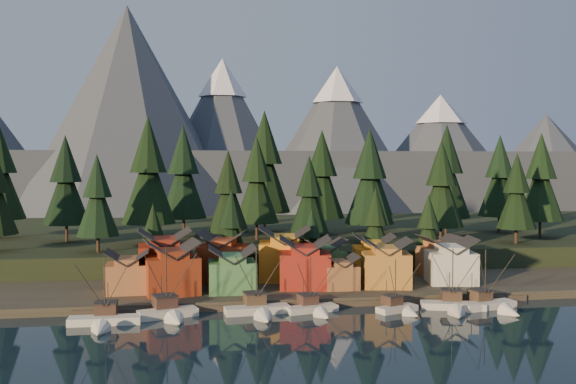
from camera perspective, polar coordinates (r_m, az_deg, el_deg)
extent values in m
plane|color=black|center=(98.69, 3.76, -12.15)|extent=(500.00, 500.00, 0.00)
cube|color=#312C23|center=(136.92, 0.04, -7.65)|extent=(400.00, 50.00, 1.50)
cube|color=black|center=(185.61, -2.39, -4.24)|extent=(420.00, 100.00, 6.00)
cube|color=#493F34|center=(114.27, 1.91, -9.84)|extent=(80.00, 4.00, 1.00)
cube|color=#484F5C|center=(333.90, -5.35, 0.85)|extent=(560.00, 160.00, 30.00)
cone|color=#484F5C|center=(274.84, -14.04, 6.67)|extent=(100.00, 100.00, 90.00)
cone|color=#484F5C|center=(291.72, -5.82, 4.73)|extent=(80.00, 80.00, 72.00)
cone|color=white|center=(294.02, -5.85, 10.06)|extent=(22.40, 22.40, 17.28)
cone|color=#484F5C|center=(286.94, 4.36, 4.37)|extent=(84.00, 84.00, 68.00)
cone|color=white|center=(288.89, 4.38, 9.50)|extent=(23.52, 23.52, 16.32)
cone|color=#484F5C|center=(318.99, 13.36, 3.23)|extent=(92.00, 92.00, 58.00)
cone|color=white|center=(320.02, 13.40, 7.18)|extent=(25.76, 25.76, 13.92)
cone|color=#484F5C|center=(353.07, 21.91, 2.39)|extent=(88.00, 88.00, 50.00)
cube|color=silver|center=(105.82, -15.98, -11.03)|extent=(11.03, 3.15, 1.66)
cone|color=silver|center=(100.00, -16.43, -11.83)|extent=(3.12, 3.77, 3.11)
cube|color=black|center=(105.96, -15.98, -11.35)|extent=(11.30, 3.20, 0.36)
cube|color=#422D23|center=(107.40, -15.86, -9.94)|extent=(3.33, 3.12, 1.87)
cube|color=#2A2727|center=(107.18, -15.86, -9.40)|extent=(3.54, 3.33, 0.21)
cylinder|color=black|center=(105.33, -15.97, -8.06)|extent=(0.19, 0.19, 9.33)
cylinder|color=black|center=(109.32, -15.72, -8.94)|extent=(0.15, 0.15, 4.56)
cube|color=beige|center=(108.11, -10.65, -10.66)|extent=(10.13, 6.02, 1.78)
cone|color=beige|center=(103.19, -9.85, -11.30)|extent=(4.15, 4.11, 3.34)
cube|color=black|center=(108.26, -10.65, -11.01)|extent=(10.37, 6.14, 0.39)
cube|color=#492F27|center=(109.38, -10.91, -9.58)|extent=(4.39, 4.24, 2.00)
cube|color=#2A2727|center=(109.15, -10.91, -9.01)|extent=(4.67, 4.52, 0.22)
cylinder|color=black|center=(107.48, -10.76, -7.56)|extent=(0.20, 0.20, 10.01)
cylinder|color=black|center=(110.94, -11.19, -8.59)|extent=(0.16, 0.16, 4.89)
cube|color=beige|center=(108.89, -2.75, -10.53)|extent=(11.11, 4.40, 1.71)
cone|color=beige|center=(103.27, -2.01, -11.26)|extent=(3.60, 4.03, 3.20)
cube|color=black|center=(109.04, -2.75, -10.86)|extent=(11.38, 4.48, 0.37)
cube|color=brown|center=(110.42, -2.98, -9.47)|extent=(3.75, 3.57, 1.92)
cube|color=#2A2727|center=(110.20, -2.98, -8.93)|extent=(3.99, 3.80, 0.21)
cylinder|color=black|center=(108.39, -2.83, -7.57)|extent=(0.19, 0.19, 9.60)
cylinder|color=black|center=(112.27, -3.23, -8.49)|extent=(0.15, 0.15, 4.70)
cube|color=beige|center=(109.90, 2.13, -10.44)|extent=(9.21, 4.81, 1.48)
cone|color=beige|center=(105.66, 3.26, -10.97)|extent=(3.41, 3.59, 2.77)
cube|color=black|center=(110.03, 2.13, -10.72)|extent=(9.43, 4.91, 0.32)
cube|color=#4B3128|center=(111.02, 1.77, -9.54)|extent=(3.54, 3.40, 1.66)
cube|color=#2A2727|center=(110.83, 1.77, -9.08)|extent=(3.76, 3.63, 0.18)
cylinder|color=black|center=(109.39, 2.01, -7.90)|extent=(0.17, 0.17, 8.32)
cylinder|color=black|center=(112.38, 1.38, -8.72)|extent=(0.13, 0.13, 4.07)
cube|color=beige|center=(111.44, 9.67, -10.30)|extent=(7.68, 5.09, 1.40)
cone|color=beige|center=(108.53, 11.04, -10.66)|extent=(3.35, 3.26, 2.62)
cube|color=black|center=(111.56, 9.67, -10.56)|extent=(7.86, 5.20, 0.31)
cube|color=#443024|center=(112.13, 9.23, -9.50)|extent=(3.57, 3.47, 1.57)
cube|color=#2A2727|center=(111.95, 9.24, -9.07)|extent=(3.80, 3.70, 0.17)
cylinder|color=black|center=(110.84, 9.54, -7.94)|extent=(0.16, 0.16, 7.87)
cylinder|color=black|center=(113.02, 8.75, -8.77)|extent=(0.12, 0.12, 3.85)
cube|color=beige|center=(115.44, 14.45, -9.86)|extent=(11.23, 5.81, 1.63)
cone|color=beige|center=(109.72, 14.89, -10.53)|extent=(3.93, 4.37, 3.06)
cube|color=black|center=(115.57, 14.44, -10.16)|extent=(11.49, 5.93, 0.36)
cube|color=#453224|center=(117.03, 14.32, -8.90)|extent=(3.96, 3.82, 1.84)
cube|color=#2A2727|center=(116.83, 14.32, -8.41)|extent=(4.21, 4.07, 0.20)
cylinder|color=black|center=(115.05, 14.43, -7.18)|extent=(0.18, 0.18, 9.19)
cylinder|color=black|center=(118.93, 14.17, -8.01)|extent=(0.14, 0.14, 4.49)
cube|color=silver|center=(117.42, 17.32, -9.69)|extent=(10.89, 5.67, 1.61)
cone|color=silver|center=(113.30, 19.28, -10.17)|extent=(3.85, 4.24, 3.02)
cube|color=black|center=(117.54, 17.32, -9.98)|extent=(11.15, 5.79, 0.35)
cube|color=#4C3828|center=(118.50, 16.71, -8.80)|extent=(3.90, 3.76, 1.81)
cube|color=#2A2727|center=(118.31, 16.71, -8.32)|extent=(4.15, 4.00, 0.20)
cylinder|color=black|center=(116.89, 17.15, -7.11)|extent=(0.18, 0.18, 9.05)
cylinder|color=black|center=(119.85, 16.03, -7.98)|extent=(0.14, 0.14, 4.42)
cube|color=#9A6036|center=(121.17, -14.06, -7.43)|extent=(7.91, 6.97, 5.32)
cube|color=#9A6036|center=(120.66, -14.07, -5.94)|extent=(4.42, 6.74, 1.09)
cube|color=maroon|center=(118.64, -10.29, -7.28)|extent=(10.54, 9.70, 6.69)
cube|color=maroon|center=(118.03, -10.30, -5.37)|extent=(6.41, 8.83, 1.30)
cube|color=#437D45|center=(118.91, -5.01, -7.47)|extent=(8.53, 7.96, 5.66)
cube|color=#437D45|center=(118.36, -5.01, -5.84)|extent=(4.70, 7.79, 1.19)
cube|color=maroon|center=(122.36, 1.48, -6.94)|extent=(10.50, 9.56, 6.66)
cube|color=maroon|center=(121.76, 1.48, -5.09)|extent=(6.27, 8.80, 1.33)
cube|color=#955D35|center=(122.00, 4.70, -7.51)|extent=(6.37, 6.37, 4.43)
cube|color=#955D35|center=(121.57, 4.70, -6.28)|extent=(3.58, 6.17, 0.87)
cube|color=#B0762D|center=(124.47, 8.71, -6.85)|extent=(9.94, 8.81, 6.49)
cube|color=#B0762D|center=(123.90, 8.72, -5.09)|extent=(6.02, 7.99, 1.24)
cube|color=silver|center=(130.76, 14.28, -6.51)|extent=(10.08, 9.14, 6.18)
cube|color=silver|center=(130.23, 14.30, -4.90)|extent=(6.06, 8.37, 1.26)
cube|color=maroon|center=(127.63, -10.91, -6.35)|extent=(10.50, 9.48, 7.70)
cube|color=maroon|center=(127.01, -10.93, -4.33)|extent=(6.04, 8.99, 1.39)
cube|color=#9E3718|center=(128.84, -5.88, -6.34)|extent=(10.54, 10.12, 7.26)
cube|color=#9E3718|center=(128.25, -5.89, -4.46)|extent=(6.58, 9.08, 1.26)
cube|color=orange|center=(130.12, -0.31, -6.16)|extent=(11.25, 9.95, 7.61)
cube|color=orange|center=(129.51, -0.31, -4.19)|extent=(6.70, 9.15, 1.43)
cube|color=#407640|center=(129.74, 3.07, -6.57)|extent=(9.06, 7.76, 5.88)
cube|color=#407640|center=(129.23, 3.07, -5.03)|extent=(5.32, 7.20, 1.17)
cube|color=orange|center=(133.90, 7.60, -6.20)|extent=(9.29, 8.55, 6.36)
cube|color=orange|center=(133.38, 7.61, -4.61)|extent=(5.64, 7.78, 1.15)
cube|color=#AB683C|center=(137.62, 13.25, -6.05)|extent=(7.74, 7.28, 6.15)
cube|color=#AB683C|center=(137.13, 13.26, -4.57)|extent=(4.33, 7.05, 1.06)
cylinder|color=#332319|center=(164.51, -19.08, -3.42)|extent=(0.70, 0.70, 4.54)
cone|color=black|center=(163.80, -19.13, 0.01)|extent=(11.11, 11.11, 15.65)
cone|color=black|center=(163.65, -19.17, 2.84)|extent=(7.57, 7.57, 11.36)
cylinder|color=#332319|center=(143.38, -16.53, -4.42)|extent=(0.70, 0.70, 3.70)
cone|color=black|center=(142.63, -16.57, -1.22)|extent=(9.05, 9.05, 12.75)
cone|color=black|center=(142.36, -16.60, 1.42)|extent=(6.17, 6.17, 9.26)
cylinder|color=#332319|center=(154.22, -12.25, -3.59)|extent=(0.70, 0.70, 5.29)
cone|color=black|center=(153.42, -12.29, 0.67)|extent=(12.92, 12.92, 18.21)
cone|color=black|center=(153.40, -12.33, 4.18)|extent=(8.81, 8.81, 13.21)
cylinder|color=#332319|center=(168.89, -9.25, -3.06)|extent=(0.70, 0.70, 5.09)
cone|color=black|center=(168.17, -9.27, 0.68)|extent=(12.44, 12.44, 17.52)
cone|color=black|center=(168.11, -9.30, 3.76)|extent=(8.48, 8.48, 12.72)
cylinder|color=#332319|center=(144.39, -5.31, -4.24)|extent=(0.70, 0.70, 3.88)
cone|color=black|center=(143.63, -5.32, -0.91)|extent=(9.47, 9.47, 13.35)
cone|color=black|center=(143.38, -5.33, 1.84)|extent=(6.46, 6.46, 9.69)
cylinder|color=#332319|center=(159.89, -2.79, -3.45)|extent=(0.70, 0.70, 4.53)
cone|color=black|center=(159.15, -2.80, 0.07)|extent=(11.08, 11.08, 15.62)
cone|color=black|center=(159.00, -2.80, 2.97)|extent=(7.56, 7.56, 11.34)
cylinder|color=#332319|center=(144.69, 1.89, -4.26)|extent=(0.70, 0.70, 3.66)
cone|color=black|center=(143.96, 1.90, -1.13)|extent=(8.94, 8.94, 12.60)
cone|color=black|center=(143.69, 1.90, 1.46)|extent=(6.10, 6.10, 9.15)
cylinder|color=#332319|center=(169.59, 3.02, -3.04)|extent=(0.70, 0.70, 4.90)
cone|color=black|center=(168.88, 3.03, 0.54)|extent=(11.97, 11.97, 16.87)
cone|color=black|center=(168.79, 3.04, 3.50)|extent=(8.16, 8.16, 12.24)
cylinder|color=#332319|center=(155.12, 7.23, -3.60)|extent=(0.70, 0.70, 4.82)
cone|color=black|center=(154.35, 7.25, 0.25)|extent=(11.78, 11.78, 16.59)
cone|color=black|center=(154.24, 7.27, 3.43)|extent=(8.03, 8.03, 12.04)
cylinder|color=#332319|center=(181.24, 7.45, -2.72)|extent=(0.70, 0.70, 4.75)
cone|color=black|center=(180.58, 7.47, 0.53)|extent=(11.61, 11.61, 16.36)
cone|color=black|center=(180.48, 7.49, 3.21)|extent=(7.92, 7.92, 11.87)
cylinder|color=#332319|center=(155.73, 13.42, -3.72)|extent=(0.70, 0.70, 4.32)
cone|color=black|center=(154.99, 13.46, -0.28)|extent=(10.57, 10.57, 14.89)
cone|color=black|center=(154.81, 13.49, 2.57)|extent=(7.20, 7.20, 10.81)
cylinder|color=#332319|center=(173.44, 13.85, -2.95)|extent=(0.70, 0.70, 5.13)
cone|color=black|center=(172.74, 13.89, 0.73)|extent=(12.55, 12.55, 17.68)
cone|color=black|center=(172.69, 13.92, 3.75)|extent=(8.55, 8.55, 12.83)
cylinder|color=#332319|center=(161.69, 19.61, -3.66)|extent=(0.70, 0.70, 3.78)
cone|color=black|center=(161.03, 19.65, -0.77)|extent=(9.24, 9.24, 13.02)
cone|color=black|center=(160.79, 19.69, 1.63)|extent=(6.30, 6.30, 9.45)
cylinder|color=#332319|center=(186.48, 18.24, -2.68)|extent=(0.70, 0.70, 4.72)
cone|color=black|center=(185.84, 18.29, 0.46)|extent=(11.55, 11.55, 16.27)
cone|color=black|center=(185.73, 18.32, 3.05)|extent=(7.87, 7.87, 11.81)
cylinder|color=#332319|center=(177.08, -2.09, -2.64)|extent=(0.70, 0.70, 5.89)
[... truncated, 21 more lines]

